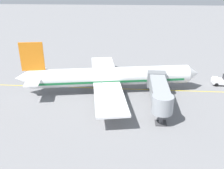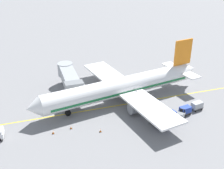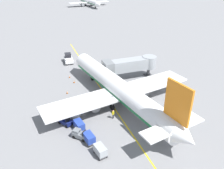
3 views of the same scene
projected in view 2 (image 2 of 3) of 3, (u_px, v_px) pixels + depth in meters
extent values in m
plane|color=slate|center=(118.00, 105.00, 53.52)|extent=(400.00, 400.00, 0.00)
cube|color=gold|center=(118.00, 105.00, 53.52)|extent=(0.24, 80.00, 0.01)
cylinder|color=white|center=(121.00, 87.00, 53.57)|extent=(9.29, 32.15, 3.70)
cube|color=#196B38|center=(121.00, 89.00, 53.77)|extent=(8.88, 29.64, 0.44)
cone|color=white|center=(33.00, 108.00, 46.25)|extent=(3.99, 3.00, 3.63)
cone|color=white|center=(189.00, 69.00, 60.85)|extent=(3.59, 3.31, 3.14)
cube|color=black|center=(43.00, 102.00, 46.73)|extent=(2.93, 1.57, 0.60)
cube|color=white|center=(126.00, 88.00, 54.28)|extent=(30.45, 10.42, 0.36)
cylinder|color=gray|center=(137.00, 107.00, 50.12)|extent=(2.53, 3.50, 2.00)
cylinder|color=gray|center=(109.00, 84.00, 58.85)|extent=(2.53, 3.50, 2.00)
cube|color=orange|center=(183.00, 52.00, 57.96)|extent=(1.09, 4.39, 5.50)
cube|color=white|center=(180.00, 70.00, 59.64)|extent=(10.30, 4.33, 0.24)
cylinder|color=black|center=(68.00, 113.00, 49.99)|extent=(0.64, 1.16, 1.10)
cylinder|color=gray|center=(67.00, 106.00, 49.32)|extent=(0.24, 0.24, 2.00)
cylinder|color=black|center=(136.00, 102.00, 53.79)|extent=(0.64, 1.16, 1.10)
cylinder|color=gray|center=(136.00, 95.00, 53.12)|extent=(0.24, 0.24, 2.00)
cylinder|color=black|center=(124.00, 92.00, 57.44)|extent=(0.64, 1.16, 1.10)
cylinder|color=gray|center=(124.00, 85.00, 56.76)|extent=(0.24, 0.24, 2.00)
cube|color=#93999E|center=(70.00, 79.00, 56.18)|extent=(11.25, 2.80, 2.60)
cube|color=slate|center=(74.00, 89.00, 52.05)|extent=(2.00, 3.50, 2.99)
cylinder|color=#93999E|center=(65.00, 69.00, 60.99)|extent=(3.36, 3.36, 2.86)
cylinder|color=#4C4C51|center=(66.00, 79.00, 62.03)|extent=(0.70, 0.70, 2.19)
cube|color=#38383A|center=(66.00, 83.00, 62.48)|extent=(1.80, 1.80, 0.16)
cylinder|color=black|center=(0.00, 132.00, 44.83)|extent=(0.40, 0.82, 0.80)
cube|color=navy|center=(164.00, 125.00, 46.48)|extent=(2.35, 2.75, 0.70)
cube|color=navy|center=(162.00, 123.00, 45.76)|extent=(1.42, 1.43, 0.44)
cube|color=black|center=(166.00, 120.00, 46.67)|extent=(0.80, 0.58, 0.64)
cylinder|color=black|center=(164.00, 122.00, 46.11)|extent=(0.21, 0.27, 0.54)
cylinder|color=black|center=(164.00, 130.00, 45.72)|extent=(0.47, 0.58, 0.56)
cylinder|color=black|center=(158.00, 127.00, 46.34)|extent=(0.47, 0.58, 0.56)
cylinder|color=black|center=(169.00, 125.00, 46.93)|extent=(0.47, 0.58, 0.56)
cylinder|color=black|center=(163.00, 123.00, 47.55)|extent=(0.47, 0.58, 0.56)
cube|color=slate|center=(181.00, 115.00, 49.07)|extent=(2.59, 2.64, 0.70)
cube|color=slate|center=(180.00, 115.00, 48.28)|extent=(1.46, 1.46, 0.44)
cube|color=black|center=(182.00, 110.00, 49.32)|extent=(0.72, 0.69, 0.64)
cylinder|color=black|center=(181.00, 113.00, 48.69)|extent=(0.24, 0.25, 0.54)
cylinder|color=black|center=(182.00, 120.00, 48.30)|extent=(0.53, 0.54, 0.56)
cylinder|color=black|center=(176.00, 119.00, 48.76)|extent=(0.53, 0.54, 0.56)
cylinder|color=black|center=(185.00, 116.00, 49.68)|extent=(0.53, 0.54, 0.56)
cylinder|color=black|center=(179.00, 114.00, 50.15)|extent=(0.53, 0.54, 0.56)
cube|color=#4C4C51|center=(156.00, 121.00, 47.80)|extent=(1.69, 2.40, 0.12)
cube|color=#999EA3|center=(157.00, 118.00, 47.53)|extent=(1.60, 2.28, 1.10)
cylinder|color=#4C4C51|center=(149.00, 123.00, 47.17)|extent=(0.20, 0.70, 0.07)
cylinder|color=black|center=(154.00, 125.00, 47.11)|extent=(0.19, 0.38, 0.36)
cylinder|color=black|center=(150.00, 122.00, 47.98)|extent=(0.19, 0.38, 0.36)
cylinder|color=black|center=(162.00, 123.00, 47.83)|extent=(0.19, 0.38, 0.36)
cylinder|color=black|center=(158.00, 120.00, 48.70)|extent=(0.19, 0.38, 0.36)
cube|color=#4C4C51|center=(170.00, 118.00, 48.82)|extent=(1.69, 2.40, 0.12)
cube|color=#233D9E|center=(170.00, 115.00, 48.55)|extent=(1.60, 2.28, 1.10)
cylinder|color=#4C4C51|center=(163.00, 120.00, 48.19)|extent=(0.20, 0.70, 0.07)
cylinder|color=black|center=(168.00, 121.00, 48.13)|extent=(0.19, 0.38, 0.36)
cylinder|color=black|center=(164.00, 118.00, 49.00)|extent=(0.19, 0.38, 0.36)
cylinder|color=black|center=(175.00, 119.00, 48.85)|extent=(0.19, 0.38, 0.36)
cylinder|color=black|center=(171.00, 116.00, 49.72)|extent=(0.19, 0.38, 0.36)
cube|color=#4C4C51|center=(185.00, 112.00, 50.41)|extent=(1.69, 2.40, 0.12)
cube|color=#233D9E|center=(185.00, 110.00, 50.14)|extent=(1.60, 2.28, 1.10)
cylinder|color=#4C4C51|center=(179.00, 114.00, 49.78)|extent=(0.20, 0.70, 0.07)
cylinder|color=black|center=(183.00, 116.00, 49.72)|extent=(0.19, 0.38, 0.36)
cylinder|color=black|center=(179.00, 113.00, 50.59)|extent=(0.19, 0.38, 0.36)
cylinder|color=black|center=(190.00, 114.00, 50.44)|extent=(0.19, 0.38, 0.36)
cylinder|color=black|center=(186.00, 111.00, 51.31)|extent=(0.19, 0.38, 0.36)
cube|color=#4C4C51|center=(197.00, 108.00, 51.93)|extent=(1.69, 2.40, 0.12)
cube|color=#999EA3|center=(197.00, 105.00, 51.67)|extent=(1.60, 2.28, 1.10)
cylinder|color=#4C4C51|center=(191.00, 110.00, 51.31)|extent=(0.20, 0.70, 0.07)
cylinder|color=black|center=(195.00, 111.00, 51.24)|extent=(0.19, 0.38, 0.36)
cylinder|color=black|center=(191.00, 109.00, 52.12)|extent=(0.19, 0.38, 0.36)
cylinder|color=black|center=(202.00, 109.00, 51.96)|extent=(0.19, 0.38, 0.36)
cylinder|color=black|center=(198.00, 106.00, 52.83)|extent=(0.19, 0.38, 0.36)
cylinder|color=#232328|center=(149.00, 102.00, 53.92)|extent=(0.15, 0.15, 0.85)
cylinder|color=#232328|center=(150.00, 102.00, 53.83)|extent=(0.15, 0.15, 0.85)
cube|color=yellow|center=(149.00, 99.00, 53.56)|extent=(0.44, 0.44, 0.60)
cylinder|color=yellow|center=(148.00, 99.00, 53.69)|extent=(0.22, 0.22, 0.57)
cylinder|color=yellow|center=(151.00, 99.00, 53.48)|extent=(0.22, 0.22, 0.57)
sphere|color=beige|center=(150.00, 97.00, 53.37)|extent=(0.22, 0.22, 0.22)
cube|color=red|center=(150.00, 97.00, 53.36)|extent=(0.25, 0.24, 0.10)
cube|color=black|center=(53.00, 134.00, 45.20)|extent=(0.36, 0.36, 0.04)
cone|color=orange|center=(53.00, 132.00, 45.08)|extent=(0.30, 0.30, 0.55)
cylinder|color=white|center=(53.00, 132.00, 45.06)|extent=(0.21, 0.21, 0.06)
cube|color=black|center=(101.00, 132.00, 45.65)|extent=(0.36, 0.36, 0.04)
cone|color=orange|center=(100.00, 130.00, 45.53)|extent=(0.30, 0.30, 0.55)
cylinder|color=white|center=(100.00, 130.00, 45.51)|extent=(0.21, 0.21, 0.06)
cube|color=black|center=(71.00, 129.00, 46.46)|extent=(0.36, 0.36, 0.04)
cone|color=orange|center=(71.00, 127.00, 46.33)|extent=(0.30, 0.30, 0.55)
cylinder|color=white|center=(71.00, 127.00, 46.32)|extent=(0.21, 0.21, 0.06)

